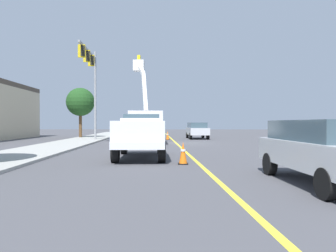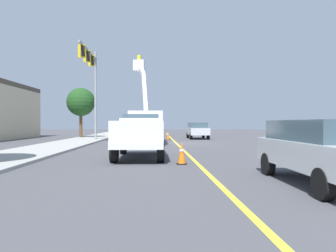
# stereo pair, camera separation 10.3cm
# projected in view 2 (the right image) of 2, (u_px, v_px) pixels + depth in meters

# --- Properties ---
(ground) EXTENTS (120.00, 120.00, 0.00)m
(ground) POSITION_uv_depth(u_px,v_px,m) (176.00, 143.00, 25.47)
(ground) COLOR #47474C
(sidewalk_far_side) EXTENTS (60.07, 9.27, 0.12)m
(sidewalk_far_side) POSITION_uv_depth(u_px,v_px,m) (71.00, 143.00, 25.15)
(sidewalk_far_side) COLOR #9E9E99
(sidewalk_far_side) RESTS_ON ground
(lane_centre_stripe) EXTENTS (49.79, 4.89, 0.01)m
(lane_centre_stripe) POSITION_uv_depth(u_px,v_px,m) (176.00, 143.00, 25.47)
(lane_centre_stripe) COLOR yellow
(lane_centre_stripe) RESTS_ON ground
(utility_bucket_truck) EXTENTS (8.40, 3.27, 7.43)m
(utility_bucket_truck) POSITION_uv_depth(u_px,v_px,m) (147.00, 123.00, 26.35)
(utility_bucket_truck) COLOR white
(utility_bucket_truck) RESTS_ON ground
(service_pickup_truck) EXTENTS (5.77, 2.62, 2.06)m
(service_pickup_truck) POSITION_uv_depth(u_px,v_px,m) (140.00, 134.00, 14.73)
(service_pickup_truck) COLOR white
(service_pickup_truck) RESTS_ON ground
(passing_minivan) EXTENTS (4.96, 2.35, 1.69)m
(passing_minivan) POSITION_uv_depth(u_px,v_px,m) (197.00, 129.00, 33.09)
(passing_minivan) COLOR silver
(passing_minivan) RESTS_ON ground
(trailing_sedan) EXTENTS (4.96, 2.35, 1.69)m
(trailing_sedan) POSITION_uv_depth(u_px,v_px,m) (322.00, 147.00, 8.28)
(trailing_sedan) COLOR silver
(trailing_sedan) RESTS_ON ground
(traffic_cone_leading) EXTENTS (0.40, 0.40, 0.89)m
(traffic_cone_leading) POSITION_uv_depth(u_px,v_px,m) (182.00, 153.00, 12.39)
(traffic_cone_leading) COLOR black
(traffic_cone_leading) RESTS_ON ground
(traffic_cone_mid_front) EXTENTS (0.40, 0.40, 0.88)m
(traffic_cone_mid_front) POSITION_uv_depth(u_px,v_px,m) (168.00, 135.00, 30.82)
(traffic_cone_mid_front) COLOR black
(traffic_cone_mid_front) RESTS_ON ground
(traffic_signal_mast) EXTENTS (6.57, 0.92, 8.41)m
(traffic_signal_mast) POSITION_uv_depth(u_px,v_px,m) (91.00, 74.00, 28.00)
(traffic_signal_mast) COLOR gray
(traffic_signal_mast) RESTS_ON ground
(street_tree_right) EXTENTS (3.02, 3.02, 5.42)m
(street_tree_right) POSITION_uv_depth(u_px,v_px,m) (81.00, 102.00, 33.99)
(street_tree_right) COLOR brown
(street_tree_right) RESTS_ON ground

